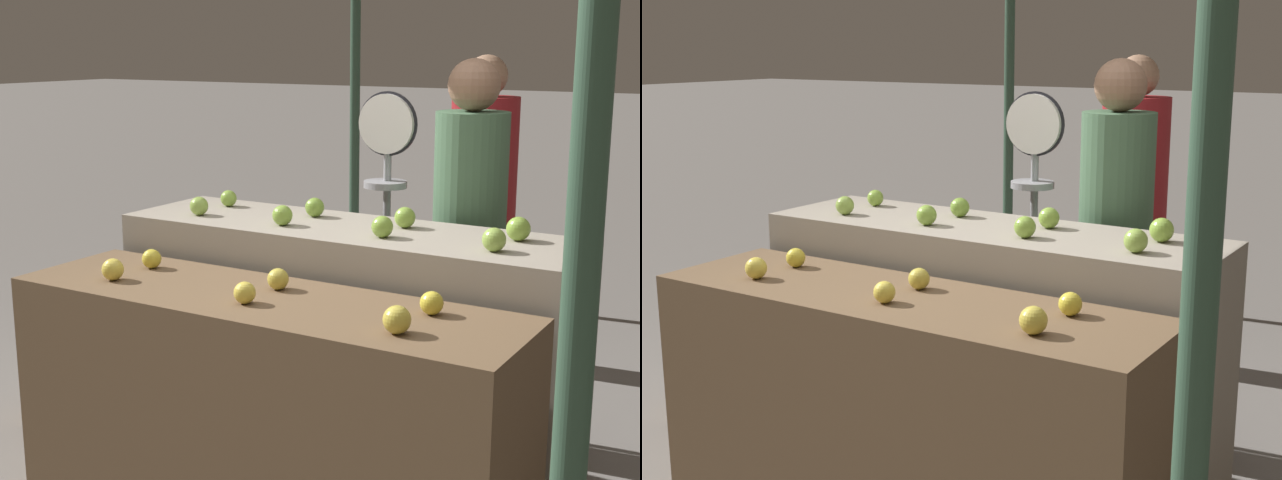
{
  "view_description": "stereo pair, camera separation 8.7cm",
  "coord_description": "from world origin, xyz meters",
  "views": [
    {
      "loc": [
        1.69,
        -2.43,
        1.74
      ],
      "look_at": [
        0.06,
        0.3,
        1.03
      ],
      "focal_mm": 50.0,
      "sensor_mm": 36.0,
      "label": 1
    },
    {
      "loc": [
        1.77,
        -2.39,
        1.74
      ],
      "look_at": [
        0.06,
        0.3,
        1.03
      ],
      "focal_mm": 50.0,
      "sensor_mm": 36.0,
      "label": 2
    }
  ],
  "objects": [
    {
      "name": "apple_back_3",
      "position": [
        0.66,
        0.49,
        1.07
      ],
      "size": [
        0.09,
        0.09,
        0.09
      ],
      "primitive_type": "sphere",
      "color": "#8EB247",
      "rests_on": "display_counter_back"
    },
    {
      "name": "wooden_crate_side",
      "position": [
        -1.29,
        0.34,
        0.18
      ],
      "size": [
        0.36,
        0.36,
        0.36
      ],
      "primitive_type": "cube",
      "color": "olive",
      "rests_on": "ground_plane"
    },
    {
      "name": "apple_front_3",
      "position": [
        -0.59,
        0.11,
        0.92
      ],
      "size": [
        0.08,
        0.08,
        0.08
      ],
      "primitive_type": "sphere",
      "color": "gold",
      "rests_on": "display_counter_front"
    },
    {
      "name": "apple_back_4",
      "position": [
        -0.67,
        0.72,
        1.06
      ],
      "size": [
        0.07,
        0.07,
        0.07
      ],
      "primitive_type": "sphere",
      "color": "#84AD3D",
      "rests_on": "display_counter_back"
    },
    {
      "name": "apple_front_4",
      "position": [
        0.0,
        0.11,
        0.92
      ],
      "size": [
        0.08,
        0.08,
        0.08
      ],
      "primitive_type": "sphere",
      "color": "gold",
      "rests_on": "display_counter_front"
    },
    {
      "name": "apple_back_2",
      "position": [
        0.22,
        0.49,
        1.07
      ],
      "size": [
        0.08,
        0.08,
        0.08
      ],
      "primitive_type": "sphere",
      "color": "#84AD3D",
      "rests_on": "display_counter_back"
    },
    {
      "name": "display_counter_back",
      "position": [
        0.0,
        0.6,
        0.51
      ],
      "size": [
        1.89,
        0.55,
        1.03
      ],
      "primitive_type": "cube",
      "color": "gray",
      "rests_on": "ground_plane"
    },
    {
      "name": "apple_back_0",
      "position": [
        -0.65,
        0.49,
        1.07
      ],
      "size": [
        0.08,
        0.08,
        0.08
      ],
      "primitive_type": "sphere",
      "color": "#8EB247",
      "rests_on": "display_counter_back"
    },
    {
      "name": "apple_back_7",
      "position": [
        0.67,
        0.7,
        1.07
      ],
      "size": [
        0.09,
        0.09,
        0.09
      ],
      "primitive_type": "sphere",
      "color": "#84AD3D",
      "rests_on": "display_counter_back"
    },
    {
      "name": "apple_back_5",
      "position": [
        -0.21,
        0.71,
        1.07
      ],
      "size": [
        0.08,
        0.08,
        0.08
      ],
      "primitive_type": "sphere",
      "color": "#7AA338",
      "rests_on": "display_counter_back"
    },
    {
      "name": "apple_back_6",
      "position": [
        0.21,
        0.7,
        1.07
      ],
      "size": [
        0.08,
        0.08,
        0.08
      ],
      "primitive_type": "sphere",
      "color": "#84AD3D",
      "rests_on": "display_counter_back"
    },
    {
      "name": "apple_front_2",
      "position": [
        0.58,
        -0.12,
        0.93
      ],
      "size": [
        0.09,
        0.09,
        0.09
      ],
      "primitive_type": "sphere",
      "color": "gold",
      "rests_on": "display_counter_front"
    },
    {
      "name": "apple_front_0",
      "position": [
        -0.59,
        -0.1,
        0.92
      ],
      "size": [
        0.08,
        0.08,
        0.08
      ],
      "primitive_type": "sphere",
      "color": "yellow",
      "rests_on": "display_counter_front"
    },
    {
      "name": "display_counter_front",
      "position": [
        0.0,
        0.0,
        0.44
      ],
      "size": [
        1.89,
        0.55,
        0.88
      ],
      "primitive_type": "cube",
      "color": "brown",
      "rests_on": "ground_plane"
    },
    {
      "name": "person_customer_left",
      "position": [
        -0.01,
        2.14,
        0.97
      ],
      "size": [
        0.42,
        0.42,
        1.68
      ],
      "rotation": [
        0.0,
        0.0,
        2.99
      ],
      "color": "#2D2D38",
      "rests_on": "ground_plane"
    },
    {
      "name": "apple_front_5",
      "position": [
        0.59,
        0.11,
        0.92
      ],
      "size": [
        0.08,
        0.08,
        0.08
      ],
      "primitive_type": "sphere",
      "color": "gold",
      "rests_on": "display_counter_front"
    },
    {
      "name": "produce_scale",
      "position": [
        -0.12,
        1.19,
        1.12
      ],
      "size": [
        0.29,
        0.2,
        1.53
      ],
      "color": "#99999E",
      "rests_on": "ground_plane"
    },
    {
      "name": "apple_front_1",
      "position": [
        -0.0,
        -0.1,
        0.92
      ],
      "size": [
        0.08,
        0.08,
        0.08
      ],
      "primitive_type": "sphere",
      "color": "yellow",
      "rests_on": "display_counter_front"
    },
    {
      "name": "person_vendor_at_scale",
      "position": [
        0.32,
        1.11,
        0.98
      ],
      "size": [
        0.41,
        0.41,
        1.68
      ],
      "rotation": [
        0.0,
        0.0,
        2.77
      ],
      "color": "#2D2D38",
      "rests_on": "ground_plane"
    },
    {
      "name": "apple_back_1",
      "position": [
        -0.23,
        0.49,
        1.07
      ],
      "size": [
        0.08,
        0.08,
        0.08
      ],
      "primitive_type": "sphere",
      "color": "#84AD3D",
      "rests_on": "display_counter_back"
    }
  ]
}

